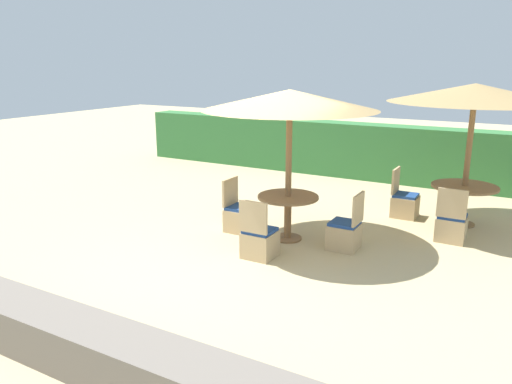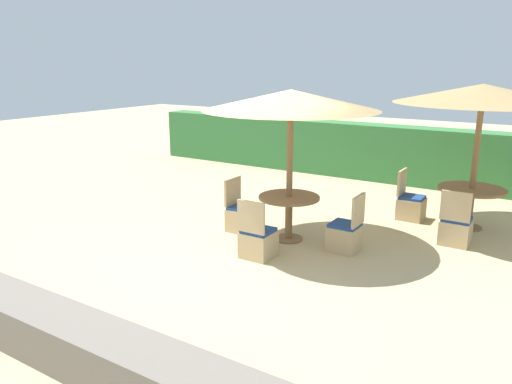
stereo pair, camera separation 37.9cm
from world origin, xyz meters
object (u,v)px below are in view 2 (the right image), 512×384
Objects in this scene: parasol_center at (291,100)px; patio_chair_back_right_south at (456,229)px; patio_chair_center_south at (258,241)px; patio_chair_center_west at (242,216)px; round_table_center at (289,206)px; patio_chair_center_east at (345,235)px; parasol_back_right at (483,94)px; patio_chair_back_right_west at (410,205)px; round_table_back_right at (471,196)px.

parasol_center is 3.02× the size of patio_chair_back_right_south.
patio_chair_center_south and patio_chair_back_right_south have the same top height.
patio_chair_center_south is (0.89, -0.90, 0.00)m from patio_chair_center_west.
patio_chair_center_west is 1.00× the size of patio_chair_center_south.
round_table_center is 0.97m from patio_chair_center_west.
parasol_center is 3.02× the size of patio_chair_center_east.
patio_chair_center_west is at bearing -158.68° from patio_chair_back_right_south.
patio_chair_center_south is at bearing -91.34° from parasol_center.
patio_chair_center_west is at bearing -177.72° from round_table_center.
patio_chair_back_right_south is (3.31, 1.29, 0.00)m from patio_chair_center_west.
round_table_center is at bearing -137.30° from parasol_back_right.
patio_chair_back_right_west is at bearing 57.79° from parasol_center.
parasol_back_right reaches higher than parasol_center.
parasol_center is 1.72m from round_table_center.
round_table_center is 1.08× the size of patio_chair_back_right_south.
patio_chair_center_south is 0.32× the size of parasol_back_right.
patio_chair_center_south is at bearing -24.26° from patio_chair_back_right_west.
round_table_back_right is at bearing 87.96° from patio_chair_back_right_south.
parasol_center reaches higher than round_table_center.
round_table_back_right is at bearing 42.70° from round_table_center.
round_table_back_right is at bearing 42.70° from parasol_center.
patio_chair_center_south reaches higher than round_table_back_right.
patio_chair_back_right_west is at bearing -10.56° from patio_chair_center_east.
patio_chair_back_right_west is at bearing -178.54° from parasol_back_right.
patio_chair_center_west reaches higher than round_table_center.
patio_chair_back_right_west is (-1.03, -0.03, -0.33)m from round_table_back_right.
parasol_back_right is (2.43, 2.24, 1.78)m from round_table_center.
patio_chair_center_east is at bearing 92.26° from patio_chair_center_west.
patio_chair_back_right_west is (-1.03, -0.03, -2.10)m from parasol_back_right.
patio_chair_back_right_south is (2.42, 2.19, 0.00)m from patio_chair_center_south.
patio_chair_center_west and patio_chair_back_right_west have the same top height.
round_table_center is 0.34× the size of parasol_back_right.
patio_chair_center_south is (-0.02, -0.93, -2.04)m from parasol_center.
parasol_center reaches higher than patio_chair_center_south.
patio_chair_back_right_west is (1.42, 3.15, 0.00)m from patio_chair_center_south.
round_table_back_right is at bearing -33.15° from patio_chair_center_east.
patio_chair_center_west is (-0.91, -0.04, -2.04)m from parasol_center.
parasol_center is at bearing 88.66° from patio_chair_center_south.
patio_chair_back_right_south is 1.00× the size of patio_chair_back_right_west.
parasol_back_right is 2.34m from patio_chair_back_right_west.
patio_chair_center_south is 3.46m from patio_chair_back_right_west.
round_table_back_right is (2.43, 2.24, -1.71)m from parasol_center.
round_table_back_right is at bearing 52.31° from patio_chair_center_south.
patio_chair_back_right_south is 1.39m from patio_chair_back_right_west.
patio_chair_back_right_south is (2.40, 1.26, -0.32)m from round_table_center.
patio_chair_back_right_west is at bearing -178.54° from round_table_back_right.
patio_chair_center_west is at bearing -45.71° from patio_chair_back_right_west.
patio_chair_back_right_west is (2.31, 2.25, 0.00)m from patio_chair_center_west.
patio_chair_back_right_south reaches higher than round_table_center.
parasol_center reaches higher than patio_chair_center_east.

